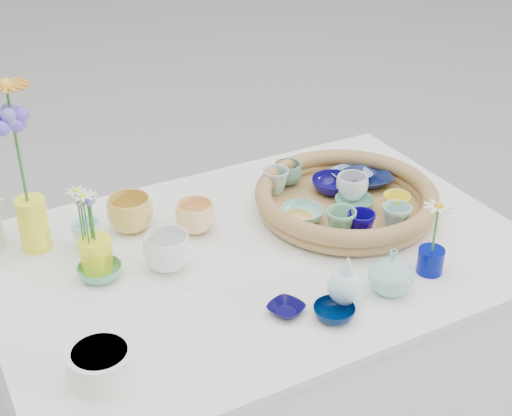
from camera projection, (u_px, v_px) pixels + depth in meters
name	position (u px, v px, depth m)	size (l,w,h in m)	color
wicker_tray	(346.00, 199.00, 1.84)	(0.47, 0.47, 0.08)	brown
tray_ceramic_0	(333.00, 185.00, 1.92)	(0.12, 0.12, 0.04)	#0D0755
tray_ceramic_1	(368.00, 179.00, 1.95)	(0.13, 0.13, 0.03)	#0D1741
tray_ceramic_2	(396.00, 206.00, 1.79)	(0.07, 0.07, 0.06)	yellow
tray_ceramic_3	(354.00, 204.00, 1.83)	(0.10, 0.10, 0.03)	#5A967C
tray_ceramic_4	(341.00, 223.00, 1.72)	(0.07, 0.07, 0.07)	#72B886
tray_ceramic_5	(302.00, 215.00, 1.78)	(0.11, 0.11, 0.03)	#8DCAC1
tray_ceramic_6	(276.00, 181.00, 1.91)	(0.07, 0.07, 0.07)	#A9CAC4
tray_ceramic_7	(352.00, 187.00, 1.88)	(0.08, 0.08, 0.07)	white
tray_ceramic_8	(351.00, 176.00, 1.97)	(0.11, 0.11, 0.03)	#7898CE
tray_ceramic_9	(361.00, 224.00, 1.72)	(0.07, 0.07, 0.06)	#0D0070
tray_ceramic_10	(297.00, 221.00, 1.76)	(0.08, 0.08, 0.03)	#E1B85E
tray_ceramic_11	(396.00, 218.00, 1.74)	(0.07, 0.07, 0.07)	#92C4BC
tray_ceramic_12	(287.00, 173.00, 1.95)	(0.08, 0.08, 0.06)	slate
loose_ceramic_0	(130.00, 214.00, 1.77)	(0.11, 0.11, 0.09)	gold
loose_ceramic_1	(195.00, 217.00, 1.77)	(0.10, 0.10, 0.08)	#FFCA81
loose_ceramic_2	(100.00, 272.00, 1.60)	(0.10, 0.10, 0.03)	#57A470
loose_ceramic_3	(167.00, 252.00, 1.63)	(0.11, 0.11, 0.09)	white
loose_ceramic_4	(286.00, 309.00, 1.50)	(0.07, 0.07, 0.02)	#08053C
loose_ceramic_5	(86.00, 234.00, 1.71)	(0.07, 0.07, 0.07)	silver
loose_ceramic_6	(334.00, 312.00, 1.48)	(0.09, 0.09, 0.03)	#001237
fluted_bowl	(101.00, 365.00, 1.32)	(0.12, 0.12, 0.06)	white
bud_vase_paleblue	(347.00, 279.00, 1.50)	(0.08, 0.08, 0.12)	silver
bud_vase_seafoam	(392.00, 271.00, 1.54)	(0.10, 0.10, 0.10)	#8FC9BE
bud_vase_cobalt	(430.00, 261.00, 1.62)	(0.06, 0.06, 0.06)	#000B77
single_daisy	(435.00, 229.00, 1.57)	(0.08, 0.08, 0.14)	white
tall_vase_yellow	(33.00, 224.00, 1.69)	(0.07, 0.07, 0.13)	#FFFA29
gerbera	(17.00, 145.00, 1.58)	(0.11, 0.11, 0.30)	orange
hydrangea	(20.00, 161.00, 1.59)	(0.08, 0.08, 0.29)	#726ACE
daisy_cup	(96.00, 255.00, 1.62)	(0.08, 0.08, 0.08)	#F9F61D
daisy_posy	(87.00, 211.00, 1.57)	(0.08, 0.08, 0.14)	white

